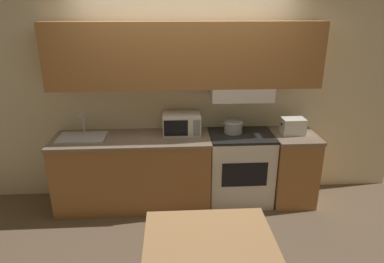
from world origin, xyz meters
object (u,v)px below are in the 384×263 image
at_px(stove_range, 240,168).
at_px(cooking_pot, 233,127).
at_px(microwave, 182,124).
at_px(dining_table, 209,252).
at_px(toaster, 293,126).
at_px(sink_basin, 82,137).

distance_m(stove_range, cooking_pot, 0.53).
bearing_deg(microwave, cooking_pot, -2.60).
bearing_deg(dining_table, toaster, 55.47).
bearing_deg(dining_table, cooking_pot, 75.05).
relative_size(stove_range, sink_basin, 1.63).
bearing_deg(cooking_pot, sink_basin, -177.17).
bearing_deg(dining_table, stove_range, 71.78).
distance_m(cooking_pot, dining_table, 1.90).
distance_m(cooking_pot, microwave, 0.62).
relative_size(sink_basin, dining_table, 0.57).
height_order(cooking_pot, toaster, toaster).
bearing_deg(cooking_pot, microwave, 177.40).
xyz_separation_m(cooking_pot, microwave, (-0.62, 0.03, 0.05)).
bearing_deg(stove_range, sink_basin, -179.33).
bearing_deg(dining_table, sink_basin, 127.06).
bearing_deg(microwave, toaster, -4.72).
bearing_deg(dining_table, microwave, 94.34).
bearing_deg(sink_basin, toaster, 0.15).
height_order(toaster, dining_table, toaster).
height_order(microwave, toaster, microwave).
bearing_deg(toaster, microwave, 175.28).
height_order(stove_range, sink_basin, sink_basin).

